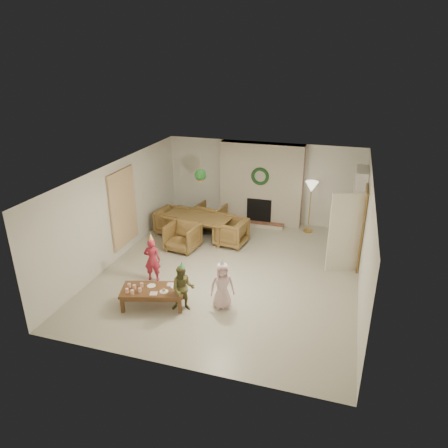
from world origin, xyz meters
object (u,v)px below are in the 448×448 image
at_px(child_plaid, 183,288).
at_px(dining_table, 197,227).
at_px(coffee_table_top, 153,290).
at_px(dining_chair_far, 211,216).
at_px(child_red, 152,260).
at_px(dining_chair_near, 183,237).
at_px(dining_chair_right, 231,232).
at_px(dining_chair_left, 172,221).
at_px(child_pink, 222,286).

bearing_deg(child_plaid, dining_table, 89.80).
bearing_deg(child_plaid, coffee_table_top, 167.94).
bearing_deg(dining_chair_far, child_red, 93.21).
distance_m(dining_chair_near, coffee_table_top, 2.71).
xyz_separation_m(dining_chair_far, coffee_table_top, (0.20, -4.34, -0.00)).
relative_size(dining_chair_near, dining_chair_far, 1.00).
height_order(dining_chair_right, coffee_table_top, dining_chair_right).
bearing_deg(dining_chair_left, coffee_table_top, -154.51).
relative_size(dining_table, dining_chair_right, 2.34).
distance_m(dining_chair_left, child_pink, 4.14).
bearing_deg(child_plaid, dining_chair_far, 85.37).
xyz_separation_m(dining_chair_left, coffee_table_top, (1.14, -3.62, -0.00)).
distance_m(dining_table, dining_chair_near, 0.84).
height_order(dining_table, dining_chair_right, dining_chair_right).
distance_m(child_red, child_plaid, 1.47).
xyz_separation_m(child_plaid, child_pink, (0.74, 0.33, 0.01)).
relative_size(dining_table, dining_chair_left, 2.34).
height_order(dining_chair_near, dining_chair_right, same).
xyz_separation_m(dining_table, dining_chair_left, (-0.83, 0.12, 0.04)).
height_order(dining_chair_near, child_pink, child_pink).
xyz_separation_m(dining_table, dining_chair_near, (-0.12, -0.83, 0.04)).
distance_m(dining_chair_near, dining_chair_far, 1.68).
height_order(coffee_table_top, child_red, child_red).
xyz_separation_m(dining_chair_far, child_pink, (1.60, -3.97, 0.14)).
height_order(dining_chair_left, child_red, child_red).
bearing_deg(dining_chair_right, dining_table, -90.00).
xyz_separation_m(dining_table, dining_chair_right, (1.04, -0.15, 0.04)).
distance_m(dining_chair_left, dining_chair_right, 1.89).
bearing_deg(coffee_table_top, dining_chair_right, 61.73).
relative_size(dining_table, dining_chair_near, 2.34).
bearing_deg(child_red, coffee_table_top, 104.39).
bearing_deg(dining_chair_far, dining_chair_near, 90.00).
relative_size(child_red, child_plaid, 1.05).
bearing_deg(dining_table, dining_chair_near, -90.00).
height_order(dining_chair_left, child_plaid, child_plaid).
bearing_deg(child_pink, dining_chair_far, 86.87).
height_order(dining_table, child_red, child_red).
bearing_deg(dining_chair_left, dining_chair_far, -45.00).
bearing_deg(dining_chair_left, dining_table, -90.00).
relative_size(dining_chair_far, child_pink, 0.79).
height_order(dining_chair_right, child_red, child_red).
bearing_deg(dining_chair_near, coffee_table_top, -72.93).
relative_size(coffee_table_top, child_red, 1.24).
height_order(dining_chair_far, coffee_table_top, dining_chair_far).
relative_size(dining_table, coffee_table_top, 1.47).
bearing_deg(dining_chair_near, child_plaid, -59.47).
xyz_separation_m(dining_chair_near, child_red, (-0.05, -1.71, 0.16)).
bearing_deg(dining_chair_left, dining_chair_right, -90.00).
bearing_deg(coffee_table_top, dining_chair_near, 83.05).
bearing_deg(dining_chair_right, coffee_table_top, -4.25).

